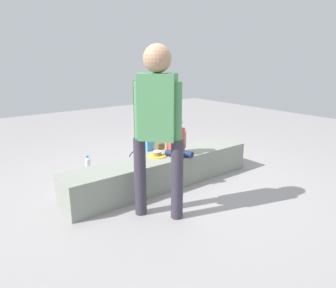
{
  "coord_description": "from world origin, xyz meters",
  "views": [
    {
      "loc": [
        -2.08,
        -2.82,
        1.52
      ],
      "look_at": [
        -0.15,
        -0.3,
        0.62
      ],
      "focal_mm": 32.62,
      "sensor_mm": 36.0,
      "label": 1
    }
  ],
  "objects_px": {
    "adult_standing": "(158,118)",
    "handbag_brown_canvas": "(165,149)",
    "gift_bag": "(150,142)",
    "cake_box_white": "(83,188)",
    "cake_plate": "(157,155)",
    "child_seated": "(176,138)",
    "party_cup_red": "(183,150)",
    "handbag_black_leather": "(136,166)",
    "water_bottle_near_gift": "(88,164)"
  },
  "relations": [
    {
      "from": "adult_standing",
      "to": "handbag_brown_canvas",
      "type": "distance_m",
      "value": 2.07
    },
    {
      "from": "gift_bag",
      "to": "handbag_brown_canvas",
      "type": "distance_m",
      "value": 0.44
    },
    {
      "from": "cake_box_white",
      "to": "cake_plate",
      "type": "bearing_deg",
      "value": -22.93
    },
    {
      "from": "child_seated",
      "to": "party_cup_red",
      "type": "distance_m",
      "value": 1.34
    },
    {
      "from": "child_seated",
      "to": "party_cup_red",
      "type": "height_order",
      "value": "child_seated"
    },
    {
      "from": "party_cup_red",
      "to": "handbag_brown_canvas",
      "type": "height_order",
      "value": "handbag_brown_canvas"
    },
    {
      "from": "gift_bag",
      "to": "cake_box_white",
      "type": "height_order",
      "value": "gift_bag"
    },
    {
      "from": "gift_bag",
      "to": "handbag_black_leather",
      "type": "distance_m",
      "value": 1.16
    },
    {
      "from": "water_bottle_near_gift",
      "to": "handbag_brown_canvas",
      "type": "distance_m",
      "value": 1.25
    },
    {
      "from": "water_bottle_near_gift",
      "to": "handbag_brown_canvas",
      "type": "height_order",
      "value": "handbag_brown_canvas"
    },
    {
      "from": "adult_standing",
      "to": "cake_box_white",
      "type": "distance_m",
      "value": 1.41
    },
    {
      "from": "cake_plate",
      "to": "party_cup_red",
      "type": "distance_m",
      "value": 1.39
    },
    {
      "from": "child_seated",
      "to": "handbag_black_leather",
      "type": "xyz_separation_m",
      "value": [
        -0.26,
        0.52,
        -0.45
      ]
    },
    {
      "from": "child_seated",
      "to": "handbag_black_leather",
      "type": "bearing_deg",
      "value": 117.04
    },
    {
      "from": "handbag_black_leather",
      "to": "cake_box_white",
      "type": "bearing_deg",
      "value": -173.88
    },
    {
      "from": "adult_standing",
      "to": "handbag_brown_canvas",
      "type": "bearing_deg",
      "value": 51.09
    },
    {
      "from": "adult_standing",
      "to": "cake_plate",
      "type": "bearing_deg",
      "value": 55.23
    },
    {
      "from": "gift_bag",
      "to": "handbag_brown_canvas",
      "type": "xyz_separation_m",
      "value": [
        -0.01,
        -0.43,
        -0.01
      ]
    },
    {
      "from": "child_seated",
      "to": "gift_bag",
      "type": "bearing_deg",
      "value": 68.36
    },
    {
      "from": "cake_plate",
      "to": "party_cup_red",
      "type": "xyz_separation_m",
      "value": [
        1.08,
        0.8,
        -0.34
      ]
    },
    {
      "from": "handbag_black_leather",
      "to": "handbag_brown_canvas",
      "type": "relative_size",
      "value": 0.96
    },
    {
      "from": "handbag_black_leather",
      "to": "adult_standing",
      "type": "bearing_deg",
      "value": -110.43
    },
    {
      "from": "gift_bag",
      "to": "handbag_brown_canvas",
      "type": "bearing_deg",
      "value": -91.95
    },
    {
      "from": "party_cup_red",
      "to": "cake_box_white",
      "type": "xyz_separation_m",
      "value": [
        -1.91,
        -0.45,
        0.01
      ]
    },
    {
      "from": "handbag_black_leather",
      "to": "water_bottle_near_gift",
      "type": "bearing_deg",
      "value": 131.4
    },
    {
      "from": "adult_standing",
      "to": "handbag_black_leather",
      "type": "distance_m",
      "value": 1.42
    },
    {
      "from": "child_seated",
      "to": "party_cup_red",
      "type": "relative_size",
      "value": 5.04
    },
    {
      "from": "cake_plate",
      "to": "cake_box_white",
      "type": "xyz_separation_m",
      "value": [
        -0.83,
        0.35,
        -0.34
      ]
    },
    {
      "from": "child_seated",
      "to": "cake_box_white",
      "type": "bearing_deg",
      "value": 157.57
    },
    {
      "from": "party_cup_red",
      "to": "handbag_brown_canvas",
      "type": "distance_m",
      "value": 0.34
    },
    {
      "from": "gift_bag",
      "to": "party_cup_red",
      "type": "relative_size",
      "value": 3.36
    },
    {
      "from": "party_cup_red",
      "to": "handbag_black_leather",
      "type": "bearing_deg",
      "value": -162.0
    },
    {
      "from": "gift_bag",
      "to": "party_cup_red",
      "type": "xyz_separation_m",
      "value": [
        0.32,
        -0.48,
        -0.09
      ]
    },
    {
      "from": "gift_bag",
      "to": "handbag_brown_canvas",
      "type": "height_order",
      "value": "handbag_brown_canvas"
    },
    {
      "from": "child_seated",
      "to": "handbag_brown_canvas",
      "type": "bearing_deg",
      "value": 60.43
    },
    {
      "from": "handbag_black_leather",
      "to": "handbag_brown_canvas",
      "type": "xyz_separation_m",
      "value": [
        0.79,
        0.41,
        -0.0
      ]
    },
    {
      "from": "handbag_black_leather",
      "to": "handbag_brown_canvas",
      "type": "height_order",
      "value": "handbag_brown_canvas"
    },
    {
      "from": "cake_plate",
      "to": "child_seated",
      "type": "bearing_deg",
      "value": -20.54
    },
    {
      "from": "adult_standing",
      "to": "party_cup_red",
      "type": "xyz_separation_m",
      "value": [
        1.52,
        1.43,
        -0.94
      ]
    },
    {
      "from": "adult_standing",
      "to": "party_cup_red",
      "type": "height_order",
      "value": "adult_standing"
    },
    {
      "from": "party_cup_red",
      "to": "handbag_brown_canvas",
      "type": "xyz_separation_m",
      "value": [
        -0.33,
        0.04,
        0.08
      ]
    },
    {
      "from": "handbag_brown_canvas",
      "to": "cake_plate",
      "type": "bearing_deg",
      "value": -131.71
    },
    {
      "from": "cake_plate",
      "to": "adult_standing",
      "type": "bearing_deg",
      "value": -124.77
    },
    {
      "from": "water_bottle_near_gift",
      "to": "party_cup_red",
      "type": "height_order",
      "value": "water_bottle_near_gift"
    },
    {
      "from": "adult_standing",
      "to": "water_bottle_near_gift",
      "type": "distance_m",
      "value": 1.81
    },
    {
      "from": "gift_bag",
      "to": "cake_box_white",
      "type": "distance_m",
      "value": 1.84
    },
    {
      "from": "gift_bag",
      "to": "water_bottle_near_gift",
      "type": "relative_size",
      "value": 1.43
    },
    {
      "from": "child_seated",
      "to": "gift_bag",
      "type": "relative_size",
      "value": 1.5
    },
    {
      "from": "gift_bag",
      "to": "party_cup_red",
      "type": "bearing_deg",
      "value": -56.55
    },
    {
      "from": "adult_standing",
      "to": "water_bottle_near_gift",
      "type": "bearing_deg",
      "value": 92.26
    }
  ]
}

